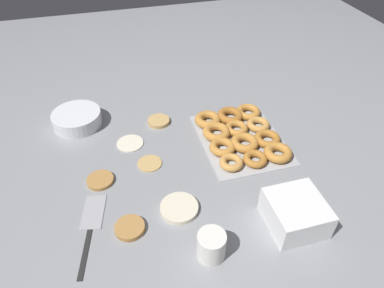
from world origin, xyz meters
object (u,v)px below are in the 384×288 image
object	(u,v)px
pancake_3	(130,228)
pancake_5	(100,180)
paper_cup	(211,246)
container_stack	(295,213)
donut_tray	(240,135)
batter_bowl	(77,119)
pancake_0	(159,121)
spatula	(92,220)
pancake_1	(179,208)
pancake_4	(150,163)
pancake_2	(130,143)

from	to	relation	value
pancake_3	pancake_5	distance (m)	0.22
pancake_3	paper_cup	distance (m)	0.24
container_stack	donut_tray	bearing A→B (deg)	0.93
pancake_3	batter_bowl	size ratio (longest dim) A/B	0.46
pancake_5	container_stack	xyz separation A→B (m)	(-0.31, -0.52, 0.04)
pancake_0	spatula	distance (m)	0.49
container_stack	paper_cup	world-z (taller)	container_stack
paper_cup	container_stack	bearing A→B (deg)	-82.67
pancake_1	pancake_4	xyz separation A→B (m)	(0.22, 0.05, -0.00)
paper_cup	spatula	xyz separation A→B (m)	(0.19, 0.30, -0.04)
pancake_1	container_stack	xyz separation A→B (m)	(-0.13, -0.30, 0.04)
pancake_4	pancake_5	xyz separation A→B (m)	(-0.04, 0.17, 0.00)
pancake_5	pancake_2	bearing A→B (deg)	-36.20
container_stack	batter_bowl	bearing A→B (deg)	42.10
pancake_3	spatula	bearing A→B (deg)	59.87
pancake_1	paper_cup	world-z (taller)	paper_cup
donut_tray	pancake_1	bearing A→B (deg)	131.58
container_stack	pancake_2	bearing A→B (deg)	40.37
pancake_2	container_stack	distance (m)	0.62
pancake_5	pancake_0	bearing A→B (deg)	-43.35
container_stack	spatula	size ratio (longest dim) A/B	0.56
donut_tray	paper_cup	world-z (taller)	paper_cup
pancake_2	donut_tray	xyz separation A→B (m)	(-0.08, -0.39, 0.01)
pancake_3	container_stack	bearing A→B (deg)	-102.74
container_stack	spatula	distance (m)	0.57
pancake_0	container_stack	size ratio (longest dim) A/B	0.55
pancake_0	pancake_5	xyz separation A→B (m)	(-0.26, 0.24, -0.00)
pancake_2	pancake_3	bearing A→B (deg)	172.21
spatula	batter_bowl	bearing A→B (deg)	15.47
pancake_3	spatula	xyz separation A→B (m)	(0.06, 0.10, -0.01)
pancake_5	container_stack	bearing A→B (deg)	-120.97
pancake_3	pancake_5	size ratio (longest dim) A/B	0.99
pancake_5	donut_tray	distance (m)	0.52
spatula	container_stack	bearing A→B (deg)	-93.74
pancake_3	pancake_2	bearing A→B (deg)	-7.79
pancake_1	paper_cup	xyz separation A→B (m)	(-0.16, -0.04, 0.03)
pancake_0	spatula	size ratio (longest dim) A/B	0.31
pancake_3	spatula	world-z (taller)	pancake_3
batter_bowl	spatula	xyz separation A→B (m)	(-0.48, -0.02, -0.02)
pancake_4	paper_cup	world-z (taller)	paper_cup
pancake_4	pancake_5	distance (m)	0.17
pancake_0	pancake_4	bearing A→B (deg)	161.00
pancake_0	pancake_1	xyz separation A→B (m)	(-0.43, 0.03, 0.00)
donut_tray	batter_bowl	size ratio (longest dim) A/B	1.99
pancake_5	pancake_4	bearing A→B (deg)	-77.10
pancake_4	spatula	bearing A→B (deg)	132.84
pancake_4	spatula	xyz separation A→B (m)	(-0.19, 0.20, -0.00)
paper_cup	spatula	distance (m)	0.36
pancake_5	batter_bowl	xyz separation A→B (m)	(0.33, 0.06, 0.02)
pancake_1	pancake_4	distance (m)	0.22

